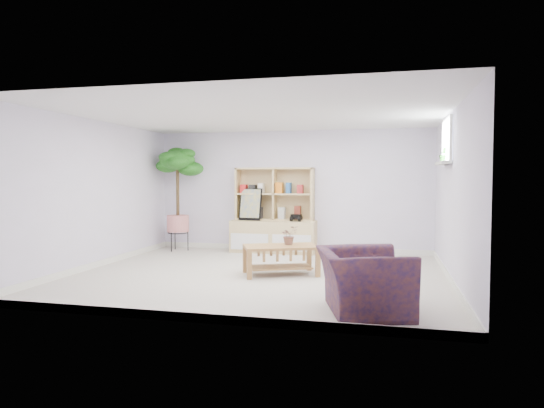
% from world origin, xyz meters
% --- Properties ---
extents(floor, '(5.50, 5.00, 0.01)m').
position_xyz_m(floor, '(0.00, 0.00, 0.00)').
color(floor, beige).
rests_on(floor, ground).
extents(ceiling, '(5.50, 5.00, 0.01)m').
position_xyz_m(ceiling, '(0.00, 0.00, 2.40)').
color(ceiling, silver).
rests_on(ceiling, walls).
extents(walls, '(5.51, 5.01, 2.40)m').
position_xyz_m(walls, '(0.00, 0.00, 1.20)').
color(walls, white).
rests_on(walls, floor).
extents(baseboard, '(5.50, 5.00, 0.10)m').
position_xyz_m(baseboard, '(0.00, 0.00, 0.05)').
color(baseboard, white).
rests_on(baseboard, floor).
extents(window, '(0.10, 0.98, 0.68)m').
position_xyz_m(window, '(2.73, 0.60, 2.00)').
color(window, silver).
rests_on(window, walls).
extents(window_sill, '(0.14, 1.00, 0.04)m').
position_xyz_m(window_sill, '(2.67, 0.60, 1.68)').
color(window_sill, white).
rests_on(window_sill, walls).
extents(storage_unit, '(1.67, 0.56, 1.67)m').
position_xyz_m(storage_unit, '(-0.30, 2.24, 0.83)').
color(storage_unit, tan).
rests_on(storage_unit, floor).
extents(poster, '(0.47, 0.17, 0.64)m').
position_xyz_m(poster, '(-0.75, 2.19, 0.94)').
color(poster, gold).
rests_on(poster, storage_unit).
extents(toy_truck, '(0.30, 0.22, 0.15)m').
position_xyz_m(toy_truck, '(0.16, 2.18, 0.70)').
color(toy_truck, black).
rests_on(toy_truck, storage_unit).
extents(coffee_table, '(1.23, 0.97, 0.44)m').
position_xyz_m(coffee_table, '(0.32, 0.08, 0.22)').
color(coffee_table, '#A57042').
rests_on(coffee_table, floor).
extents(table_plant, '(0.34, 0.34, 0.29)m').
position_xyz_m(table_plant, '(0.42, 0.21, 0.59)').
color(table_plant, '#246529').
rests_on(table_plant, coffee_table).
extents(floor_tree, '(0.92, 0.92, 2.09)m').
position_xyz_m(floor_tree, '(-2.22, 2.00, 1.04)').
color(floor_tree, '#154B0E').
rests_on(floor_tree, floor).
extents(armchair, '(1.16, 1.25, 0.78)m').
position_xyz_m(armchair, '(1.63, -1.72, 0.39)').
color(armchair, '#131447').
rests_on(armchair, floor).
extents(sill_plant, '(0.13, 0.11, 0.21)m').
position_xyz_m(sill_plant, '(2.67, 0.57, 1.81)').
color(sill_plant, '#154B0E').
rests_on(sill_plant, window_sill).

